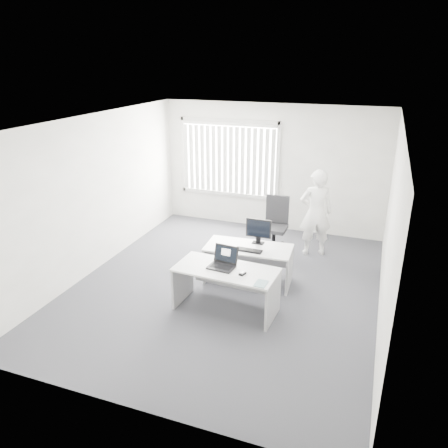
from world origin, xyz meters
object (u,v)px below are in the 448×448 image
(office_chair, at_px, (274,234))
(person, at_px, (316,213))
(desk_far, at_px, (248,257))
(laptop, at_px, (221,259))
(monitor, at_px, (258,231))
(desk_near, at_px, (226,280))

(office_chair, height_order, person, person)
(desk_far, bearing_deg, laptop, -101.54)
(office_chair, height_order, monitor, monitor)
(desk_far, bearing_deg, office_chair, 82.45)
(office_chair, xyz_separation_m, monitor, (0.01, -1.29, 0.55))
(monitor, bearing_deg, person, 60.38)
(office_chair, distance_m, person, 0.94)
(desk_far, relative_size, monitor, 3.40)
(office_chair, relative_size, monitor, 2.50)
(person, distance_m, laptop, 2.75)
(desk_far, xyz_separation_m, office_chair, (0.10, 1.50, -0.14))
(laptop, bearing_deg, desk_far, 88.07)
(desk_far, distance_m, monitor, 0.47)
(desk_near, height_order, office_chair, office_chair)
(person, bearing_deg, office_chair, -13.36)
(office_chair, bearing_deg, laptop, -95.31)
(laptop, xyz_separation_m, monitor, (0.24, 1.19, 0.03))
(desk_far, height_order, office_chair, office_chair)
(desk_near, height_order, person, person)
(desk_far, height_order, monitor, monitor)
(office_chair, xyz_separation_m, laptop, (-0.23, -2.48, 0.52))
(office_chair, xyz_separation_m, person, (0.78, 0.08, 0.52))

